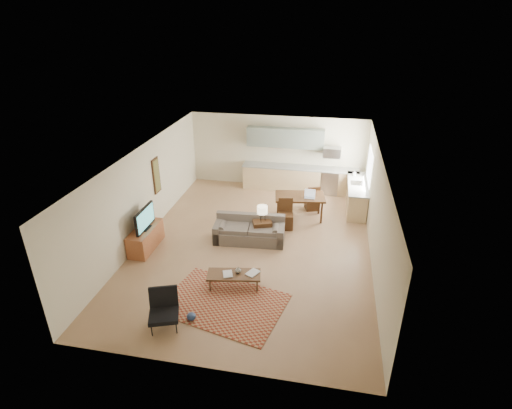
% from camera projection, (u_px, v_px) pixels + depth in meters
% --- Properties ---
extents(room, '(9.00, 9.00, 9.00)m').
position_uv_depth(room, '(254.00, 203.00, 10.91)').
color(room, '#956D4C').
rests_on(room, ground).
extents(kitchen_counter_back, '(4.26, 0.64, 0.92)m').
position_uv_depth(kitchen_counter_back, '(300.00, 179.00, 14.84)').
color(kitchen_counter_back, tan).
rests_on(kitchen_counter_back, ground).
extents(kitchen_counter_right, '(0.64, 2.26, 0.92)m').
position_uv_depth(kitchen_counter_right, '(356.00, 196.00, 13.44)').
color(kitchen_counter_right, tan).
rests_on(kitchen_counter_right, ground).
extents(kitchen_range, '(0.62, 0.62, 0.90)m').
position_uv_depth(kitchen_range, '(329.00, 181.00, 14.65)').
color(kitchen_range, '#A5A8AD').
rests_on(kitchen_range, ground).
extents(kitchen_microwave, '(0.62, 0.40, 0.35)m').
position_uv_depth(kitchen_microwave, '(332.00, 152.00, 14.19)').
color(kitchen_microwave, '#A5A8AD').
rests_on(kitchen_microwave, room).
extents(upper_cabinets, '(2.80, 0.34, 0.70)m').
position_uv_depth(upper_cabinets, '(285.00, 138.00, 14.42)').
color(upper_cabinets, gray).
rests_on(upper_cabinets, room).
extents(window_right, '(0.02, 1.40, 1.05)m').
position_uv_depth(window_right, '(370.00, 166.00, 12.92)').
color(window_right, white).
rests_on(window_right, room).
extents(wall_art_left, '(0.06, 0.42, 1.10)m').
position_uv_depth(wall_art_left, '(157.00, 176.00, 12.17)').
color(wall_art_left, olive).
rests_on(wall_art_left, room).
extents(triptych, '(1.70, 0.04, 0.50)m').
position_uv_depth(triptych, '(275.00, 141.00, 14.70)').
color(triptych, beige).
rests_on(triptych, room).
extents(rug, '(3.03, 2.42, 0.02)m').
position_uv_depth(rug, '(224.00, 303.00, 9.17)').
color(rug, maroon).
rests_on(rug, floor).
extents(sofa, '(2.17, 1.07, 0.73)m').
position_uv_depth(sofa, '(249.00, 230.00, 11.54)').
color(sofa, brown).
rests_on(sofa, floor).
extents(coffee_table, '(1.36, 0.72, 0.39)m').
position_uv_depth(coffee_table, '(234.00, 280.00, 9.65)').
color(coffee_table, '#442C19').
rests_on(coffee_table, floor).
extents(book_a, '(0.41, 0.44, 0.03)m').
position_uv_depth(book_a, '(223.00, 275.00, 9.52)').
color(book_a, maroon).
rests_on(book_a, coffee_table).
extents(book_b, '(0.51, 0.53, 0.03)m').
position_uv_depth(book_b, '(249.00, 271.00, 9.65)').
color(book_b, navy).
rests_on(book_b, coffee_table).
extents(vase, '(0.18, 0.18, 0.16)m').
position_uv_depth(vase, '(238.00, 270.00, 9.58)').
color(vase, black).
rests_on(vase, coffee_table).
extents(armchair, '(0.90, 0.90, 0.81)m').
position_uv_depth(armchair, '(164.00, 311.00, 8.35)').
color(armchair, black).
rests_on(armchair, floor).
extents(tv_credenza, '(0.53, 1.37, 0.63)m').
position_uv_depth(tv_credenza, '(146.00, 238.00, 11.22)').
color(tv_credenza, brown).
rests_on(tv_credenza, floor).
extents(tv, '(0.11, 1.05, 0.63)m').
position_uv_depth(tv, '(145.00, 218.00, 10.94)').
color(tv, black).
rests_on(tv, tv_credenza).
extents(console_table, '(0.62, 0.51, 0.62)m').
position_uv_depth(console_table, '(262.00, 231.00, 11.61)').
color(console_table, '#372010').
rests_on(console_table, floor).
extents(table_lamp, '(0.40, 0.40, 0.50)m').
position_uv_depth(table_lamp, '(262.00, 214.00, 11.37)').
color(table_lamp, beige).
rests_on(table_lamp, console_table).
extents(dining_table, '(1.68, 1.13, 0.79)m').
position_uv_depth(dining_table, '(299.00, 207.00, 12.83)').
color(dining_table, '#372010').
rests_on(dining_table, floor).
extents(dining_chair_near, '(0.52, 0.54, 0.93)m').
position_uv_depth(dining_chair_near, '(286.00, 214.00, 12.21)').
color(dining_chair_near, '#372010').
rests_on(dining_chair_near, floor).
extents(dining_chair_far, '(0.54, 0.55, 0.89)m').
position_uv_depth(dining_chair_far, '(312.00, 197.00, 13.40)').
color(dining_chair_far, '#372010').
rests_on(dining_chair_far, floor).
extents(laptop, '(0.33, 0.25, 0.25)m').
position_uv_depth(laptop, '(310.00, 194.00, 12.46)').
color(laptop, '#A5A8AD').
rests_on(laptop, dining_table).
extents(soap_bottle, '(0.12, 0.12, 0.19)m').
position_uv_depth(soap_bottle, '(355.00, 173.00, 13.80)').
color(soap_bottle, beige).
rests_on(soap_bottle, kitchen_counter_right).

